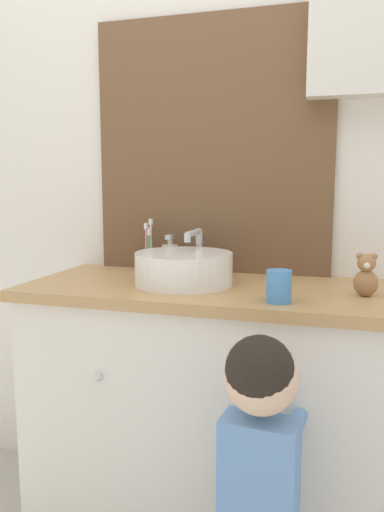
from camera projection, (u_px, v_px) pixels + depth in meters
The scene contains 8 objects.
wall_back at pixel (232, 163), 1.82m from camera, with size 3.20×0.18×2.50m.
vanity_counter at pixel (206, 412), 1.68m from camera, with size 1.17×0.53×0.88m.
sink_basin at pixel (184, 267), 1.62m from camera, with size 0.32×0.37×0.17m.
toothbrush_holder at pixel (149, 258), 1.86m from camera, with size 0.07×0.07×0.20m.
soap_dispenser at pixel (170, 258), 1.82m from camera, with size 0.06×0.06×0.14m.
child_figure at pixel (260, 460), 1.19m from camera, with size 0.21×0.41×0.86m.
teddy_bear at pixel (366, 276), 1.44m from camera, with size 0.07×0.06×0.13m.
drinking_cup at pixel (279, 286), 1.37m from camera, with size 0.07×0.07×0.09m, color #4789D1.
Camera 1 is at (0.41, -1.20, 1.20)m, focal length 35.00 mm.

